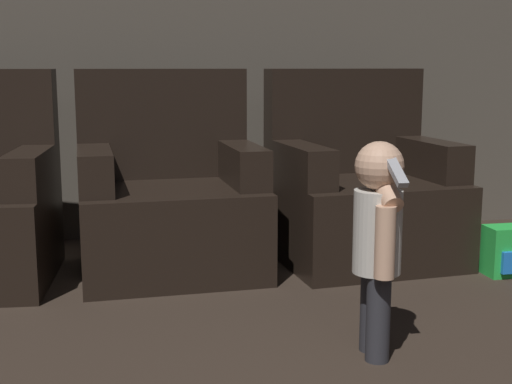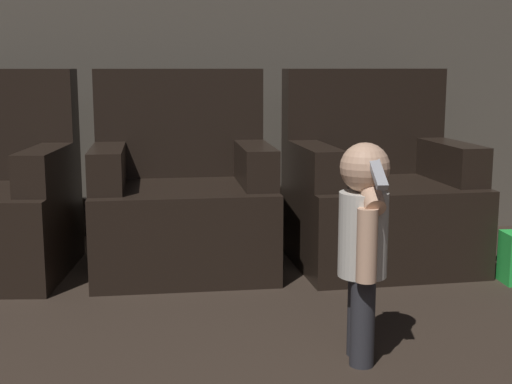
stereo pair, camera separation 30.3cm
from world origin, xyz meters
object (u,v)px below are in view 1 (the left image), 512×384
object	(u,v)px
armchair_right	(361,195)
toy_backpack	(509,251)
person_toddler	(378,232)
armchair_middle	(170,202)

from	to	relation	value
armchair_right	toy_backpack	bearing A→B (deg)	-41.24
toy_backpack	person_toddler	bearing A→B (deg)	-140.87
armchair_right	toy_backpack	world-z (taller)	armchair_right
toy_backpack	armchair_middle	bearing A→B (deg)	164.59
armchair_right	toy_backpack	distance (m)	0.80
person_toddler	toy_backpack	xyz separation A→B (m)	(1.02, 0.83, -0.34)
armchair_right	person_toddler	bearing A→B (deg)	-112.31
armchair_middle	person_toddler	xyz separation A→B (m)	(0.63, -1.29, 0.11)
person_toddler	toy_backpack	world-z (taller)	person_toddler
armchair_middle	person_toddler	world-z (taller)	armchair_middle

